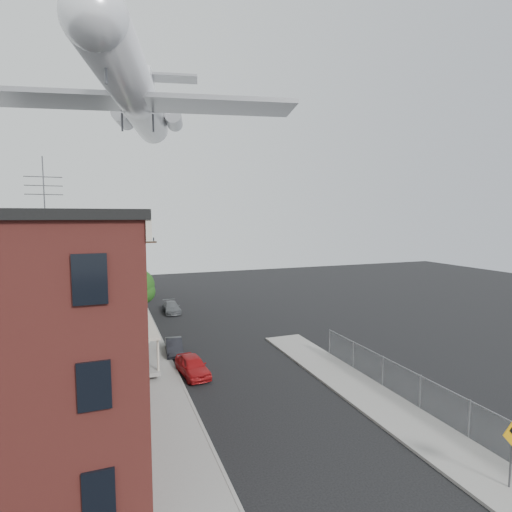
% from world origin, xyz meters
% --- Properties ---
extents(ground, '(120.00, 120.00, 0.00)m').
position_xyz_m(ground, '(0.00, 0.00, 0.00)').
color(ground, black).
rests_on(ground, ground).
extents(sidewalk_left, '(3.00, 62.00, 0.12)m').
position_xyz_m(sidewalk_left, '(-5.50, 24.00, 0.06)').
color(sidewalk_left, gray).
rests_on(sidewalk_left, ground).
extents(sidewalk_right, '(3.00, 26.00, 0.12)m').
position_xyz_m(sidewalk_right, '(5.50, 6.00, 0.06)').
color(sidewalk_right, gray).
rests_on(sidewalk_right, ground).
extents(curb_left, '(0.15, 62.00, 0.14)m').
position_xyz_m(curb_left, '(-4.05, 24.00, 0.07)').
color(curb_left, gray).
rests_on(curb_left, ground).
extents(curb_right, '(0.15, 26.00, 0.14)m').
position_xyz_m(curb_right, '(4.05, 6.00, 0.07)').
color(curb_right, gray).
rests_on(curb_right, ground).
extents(corner_building, '(10.31, 12.30, 12.15)m').
position_xyz_m(corner_building, '(-12.00, 7.00, 5.16)').
color(corner_building, '#371211').
rests_on(corner_building, ground).
extents(row_house_a, '(11.98, 7.00, 10.30)m').
position_xyz_m(row_house_a, '(-11.96, 16.50, 5.13)').
color(row_house_a, slate).
rests_on(row_house_a, ground).
extents(row_house_b, '(11.98, 7.00, 10.30)m').
position_xyz_m(row_house_b, '(-11.96, 23.50, 5.13)').
color(row_house_b, slate).
rests_on(row_house_b, ground).
extents(row_house_c, '(11.98, 7.00, 10.30)m').
position_xyz_m(row_house_c, '(-11.96, 30.50, 5.13)').
color(row_house_c, slate).
rests_on(row_house_c, ground).
extents(row_house_d, '(11.98, 7.00, 10.30)m').
position_xyz_m(row_house_d, '(-11.96, 37.50, 5.13)').
color(row_house_d, slate).
rests_on(row_house_d, ground).
extents(row_house_e, '(11.98, 7.00, 10.30)m').
position_xyz_m(row_house_e, '(-11.96, 44.50, 5.13)').
color(row_house_e, slate).
rests_on(row_house_e, ground).
extents(chainlink_fence, '(0.06, 18.06, 1.90)m').
position_xyz_m(chainlink_fence, '(7.00, 5.00, 1.00)').
color(chainlink_fence, gray).
rests_on(chainlink_fence, ground).
extents(utility_pole, '(1.80, 0.26, 9.00)m').
position_xyz_m(utility_pole, '(-5.60, 18.00, 4.67)').
color(utility_pole, black).
rests_on(utility_pole, ground).
extents(street_tree, '(3.22, 3.20, 5.20)m').
position_xyz_m(street_tree, '(-5.27, 27.92, 3.45)').
color(street_tree, black).
rests_on(street_tree, ground).
extents(car_near, '(1.93, 3.89, 1.27)m').
position_xyz_m(car_near, '(-3.15, 13.76, 0.64)').
color(car_near, '#B11619').
rests_on(car_near, ground).
extents(car_mid, '(1.47, 3.42, 1.10)m').
position_xyz_m(car_mid, '(-3.60, 18.26, 0.55)').
color(car_mid, black).
rests_on(car_mid, ground).
extents(car_far, '(1.62, 3.94, 1.14)m').
position_xyz_m(car_far, '(-1.80, 31.07, 0.57)').
color(car_far, slate).
rests_on(car_far, ground).
extents(airplane, '(22.09, 25.24, 7.26)m').
position_xyz_m(airplane, '(-5.66, 19.75, 18.60)').
color(airplane, white).
rests_on(airplane, ground).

